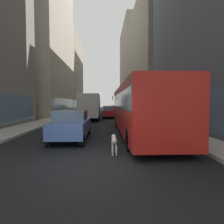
% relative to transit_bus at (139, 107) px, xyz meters
% --- Properties ---
extents(ground_plane, '(120.00, 120.00, 0.00)m').
position_rel_transit_bus_xyz_m(ground_plane, '(-2.80, 29.26, -1.78)').
color(ground_plane, black).
extents(sidewalk_left, '(2.40, 110.00, 0.15)m').
position_rel_transit_bus_xyz_m(sidewalk_left, '(-8.50, 29.26, -1.70)').
color(sidewalk_left, '#ADA89E').
rests_on(sidewalk_left, ground).
extents(sidewalk_right, '(2.40, 110.00, 0.15)m').
position_rel_transit_bus_xyz_m(sidewalk_right, '(2.90, 29.26, -1.70)').
color(sidewalk_right, '#ADA89E').
rests_on(sidewalk_right, ground).
extents(building_left_mid, '(11.52, 17.09, 34.67)m').
position_rel_transit_bus_xyz_m(building_left_mid, '(-14.70, 19.86, 15.55)').
color(building_left_mid, '#B2A893').
rests_on(building_left_mid, ground).
extents(building_left_far, '(10.62, 19.47, 19.97)m').
position_rel_transit_bus_xyz_m(building_left_far, '(-14.70, 39.88, 8.20)').
color(building_left_far, '#A0937F').
rests_on(building_left_far, ground).
extents(building_right_mid, '(11.78, 23.62, 19.82)m').
position_rel_transit_bus_xyz_m(building_right_mid, '(9.10, 22.97, 8.13)').
color(building_right_mid, gray).
rests_on(building_right_mid, ground).
extents(building_right_far, '(11.13, 20.94, 26.53)m').
position_rel_transit_bus_xyz_m(building_right_far, '(9.10, 47.01, 11.48)').
color(building_right_far, gray).
rests_on(building_right_far, ground).
extents(transit_bus, '(2.78, 11.53, 3.05)m').
position_rel_transit_bus_xyz_m(transit_bus, '(0.00, 0.00, 0.00)').
color(transit_bus, red).
rests_on(transit_bus, ground).
extents(car_blue_hatchback, '(1.72, 4.28, 1.62)m').
position_rel_transit_bus_xyz_m(car_blue_hatchback, '(-4.00, -1.58, -0.96)').
color(car_blue_hatchback, '#4C6BB7').
rests_on(car_blue_hatchback, ground).
extents(car_black_suv, '(1.74, 3.97, 1.62)m').
position_rel_transit_bus_xyz_m(car_black_suv, '(-4.00, 22.10, -0.96)').
color(car_black_suv, black).
rests_on(car_black_suv, ground).
extents(car_red_coupe, '(1.75, 3.90, 1.62)m').
position_rel_transit_bus_xyz_m(car_red_coupe, '(-1.60, 13.25, -0.96)').
color(car_red_coupe, red).
rests_on(car_red_coupe, ground).
extents(car_white_van, '(1.85, 4.10, 1.62)m').
position_rel_transit_bus_xyz_m(car_white_van, '(-5.60, 31.37, -0.96)').
color(car_white_van, silver).
rests_on(car_white_van, ground).
extents(car_yellow_taxi, '(1.83, 4.12, 1.62)m').
position_rel_transit_bus_xyz_m(car_yellow_taxi, '(-1.60, 18.77, -0.96)').
color(car_yellow_taxi, yellow).
rests_on(car_yellow_taxi, ground).
extents(car_silver_sedan, '(1.80, 4.35, 1.62)m').
position_rel_transit_bus_xyz_m(car_silver_sedan, '(0.00, 26.49, -0.95)').
color(car_silver_sedan, '#B7BABF').
rests_on(car_silver_sedan, ground).
extents(box_truck, '(2.30, 7.50, 3.05)m').
position_rel_transit_bus_xyz_m(box_truck, '(-4.00, 10.85, -0.11)').
color(box_truck, silver).
rests_on(box_truck, ground).
extents(dalmatian_dog, '(0.22, 0.96, 0.72)m').
position_rel_transit_bus_xyz_m(dalmatian_dog, '(-1.81, -4.48, -1.26)').
color(dalmatian_dog, white).
rests_on(dalmatian_dog, ground).
extents(pedestrian_with_handbag, '(0.45, 0.34, 1.69)m').
position_rel_transit_bus_xyz_m(pedestrian_with_handbag, '(2.37, 3.67, -0.76)').
color(pedestrian_with_handbag, '#1E1E2D').
rests_on(pedestrian_with_handbag, sidewalk_right).
extents(pedestrian_in_coat, '(0.34, 0.34, 1.69)m').
position_rel_transit_bus_xyz_m(pedestrian_in_coat, '(3.40, 0.23, -0.77)').
color(pedestrian_in_coat, '#1E1E2D').
rests_on(pedestrian_in_coat, sidewalk_right).
extents(traffic_light_near, '(0.24, 0.41, 3.40)m').
position_rel_transit_bus_xyz_m(traffic_light_near, '(2.10, -2.60, 0.66)').
color(traffic_light_near, black).
rests_on(traffic_light_near, sidewalk_right).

